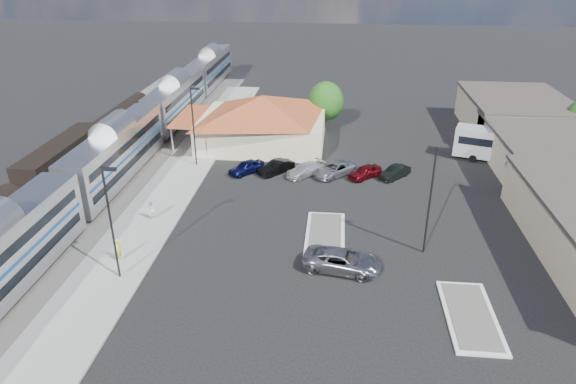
{
  "coord_description": "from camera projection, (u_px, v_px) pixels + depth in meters",
  "views": [
    {
      "loc": [
        4.59,
        -36.36,
        22.21
      ],
      "look_at": [
        0.55,
        4.29,
        2.8
      ],
      "focal_mm": 32.0,
      "sensor_mm": 36.0,
      "label": 1
    }
  ],
  "objects": [
    {
      "name": "ground",
      "position": [
        276.0,
        244.0,
        42.62
      ],
      "size": [
        280.0,
        280.0,
        0.0
      ],
      "primitive_type": "plane",
      "color": "black",
      "rests_on": "ground"
    },
    {
      "name": "railbed",
      "position": [
        79.0,
        192.0,
        51.66
      ],
      "size": [
        16.0,
        100.0,
        0.12
      ],
      "primitive_type": "cube",
      "color": "#4C4944",
      "rests_on": "ground"
    },
    {
      "name": "platform",
      "position": [
        159.0,
        204.0,
        49.05
      ],
      "size": [
        5.5,
        92.0,
        0.18
      ],
      "primitive_type": "cube",
      "color": "gray",
      "rests_on": "ground"
    },
    {
      "name": "passenger_train",
      "position": [
        117.0,
        155.0,
        53.2
      ],
      "size": [
        3.0,
        104.0,
        5.55
      ],
      "color": "silver",
      "rests_on": "ground"
    },
    {
      "name": "freight_cars",
      "position": [
        63.0,
        162.0,
        53.97
      ],
      "size": [
        2.8,
        46.0,
        4.0
      ],
      "color": "black",
      "rests_on": "ground"
    },
    {
      "name": "station_depot",
      "position": [
        263.0,
        120.0,
        63.26
      ],
      "size": [
        18.35,
        12.24,
        6.2
      ],
      "color": "#BEB18B",
      "rests_on": "ground"
    },
    {
      "name": "buildings_east",
      "position": [
        567.0,
        166.0,
        51.98
      ],
      "size": [
        14.4,
        51.4,
        4.8
      ],
      "color": "#C6B28C",
      "rests_on": "ground"
    },
    {
      "name": "traffic_island_south",
      "position": [
        325.0,
        233.0,
        44.02
      ],
      "size": [
        3.3,
        7.5,
        0.21
      ],
      "color": "silver",
      "rests_on": "ground"
    },
    {
      "name": "traffic_island_north",
      "position": [
        470.0,
        316.0,
        34.14
      ],
      "size": [
        3.3,
        7.5,
        0.21
      ],
      "color": "silver",
      "rests_on": "ground"
    },
    {
      "name": "lamp_plat_s",
      "position": [
        111.0,
        215.0,
        35.91
      ],
      "size": [
        1.08,
        0.25,
        9.0
      ],
      "color": "black",
      "rests_on": "ground"
    },
    {
      "name": "lamp_plat_n",
      "position": [
        194.0,
        120.0,
        55.68
      ],
      "size": [
        1.08,
        0.25,
        9.0
      ],
      "color": "black",
      "rests_on": "ground"
    },
    {
      "name": "lamp_lot",
      "position": [
        432.0,
        192.0,
        39.25
      ],
      "size": [
        1.08,
        0.25,
        9.0
      ],
      "color": "black",
      "rests_on": "ground"
    },
    {
      "name": "tree_depot",
      "position": [
        326.0,
        101.0,
        67.59
      ],
      "size": [
        4.71,
        4.71,
        6.63
      ],
      "color": "#382314",
      "rests_on": "ground"
    },
    {
      "name": "suv",
      "position": [
        342.0,
        261.0,
        38.87
      ],
      "size": [
        6.27,
        3.68,
        1.64
      ],
      "primitive_type": "imported",
      "rotation": [
        0.0,
        0.0,
        1.4
      ],
      "color": "gray",
      "rests_on": "ground"
    },
    {
      "name": "coach_bus",
      "position": [
        509.0,
        145.0,
        57.79
      ],
      "size": [
        11.85,
        6.09,
        3.74
      ],
      "rotation": [
        0.0,
        0.0,
        1.25
      ],
      "color": "silver",
      "rests_on": "ground"
    },
    {
      "name": "person_a",
      "position": [
        119.0,
        250.0,
        39.67
      ],
      "size": [
        0.53,
        0.74,
        1.91
      ],
      "primitive_type": "imported",
      "rotation": [
        0.0,
        0.0,
        1.46
      ],
      "color": "#DDD145",
      "rests_on": "platform"
    },
    {
      "name": "person_b",
      "position": [
        150.0,
        210.0,
        45.71
      ],
      "size": [
        1.0,
        1.11,
        1.89
      ],
      "primitive_type": "imported",
      "rotation": [
        0.0,
        0.0,
        -1.2
      ],
      "color": "white",
      "rests_on": "platform"
    },
    {
      "name": "parked_car_a",
      "position": [
        246.0,
        167.0,
        55.81
      ],
      "size": [
        4.12,
        4.16,
        1.42
      ],
      "primitive_type": "imported",
      "rotation": [
        0.0,
        0.0,
        -0.77
      ],
      "color": "#0D1042",
      "rests_on": "ground"
    },
    {
      "name": "parked_car_b",
      "position": [
        276.0,
        167.0,
        55.8
      ],
      "size": [
        4.05,
        4.13,
        1.41
      ],
      "primitive_type": "imported",
      "rotation": [
        0.0,
        0.0,
        -0.76
      ],
      "color": "black",
      "rests_on": "ground"
    },
    {
      "name": "parked_car_c",
      "position": [
        305.0,
        170.0,
        55.26
      ],
      "size": [
        4.67,
        4.59,
        1.35
      ],
      "primitive_type": "imported",
      "rotation": [
        0.0,
        0.0,
        -0.81
      ],
      "color": "silver",
      "rests_on": "ground"
    },
    {
      "name": "parked_car_d",
      "position": [
        335.0,
        169.0,
        55.23
      ],
      "size": [
        5.24,
        5.3,
        1.42
      ],
      "primitive_type": "imported",
      "rotation": [
        0.0,
        0.0,
        -0.77
      ],
      "color": "#95979D",
      "rests_on": "ground"
    },
    {
      "name": "parked_car_e",
      "position": [
        365.0,
        172.0,
        54.68
      ],
      "size": [
        4.05,
        3.94,
        1.37
      ],
      "primitive_type": "imported",
      "rotation": [
        0.0,
        0.0,
        -0.82
      ],
      "color": "maroon",
      "rests_on": "ground"
    },
    {
      "name": "parked_car_f",
      "position": [
        395.0,
        172.0,
        54.68
      ],
      "size": [
        3.65,
        3.82,
        1.29
      ],
      "primitive_type": "imported",
      "rotation": [
        0.0,
        0.0,
        -0.74
      ],
      "color": "black",
      "rests_on": "ground"
    }
  ]
}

